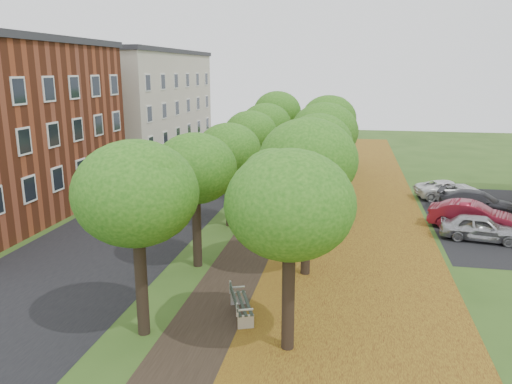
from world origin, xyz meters
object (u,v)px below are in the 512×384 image
at_px(car_red, 472,216).
at_px(car_white, 449,190).
at_px(car_silver, 480,228).
at_px(car_grey, 479,203).
at_px(bench, 240,303).

bearing_deg(car_red, car_white, 15.48).
xyz_separation_m(car_silver, car_grey, (1.10, 5.17, 0.02)).
xyz_separation_m(car_red, car_grey, (1.10, 3.27, -0.06)).
relative_size(bench, car_silver, 0.53).
height_order(car_silver, car_red, car_red).
distance_m(car_red, car_grey, 3.45).
bearing_deg(bench, car_white, -49.61).
distance_m(car_grey, car_white, 3.65).
height_order(bench, car_silver, car_silver).
relative_size(bench, car_red, 0.45).
bearing_deg(car_grey, car_white, 36.93).
height_order(bench, car_grey, car_grey).
bearing_deg(car_red, bench, 155.13).
bearing_deg(car_red, car_grey, -3.16).
relative_size(bench, car_white, 0.47).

